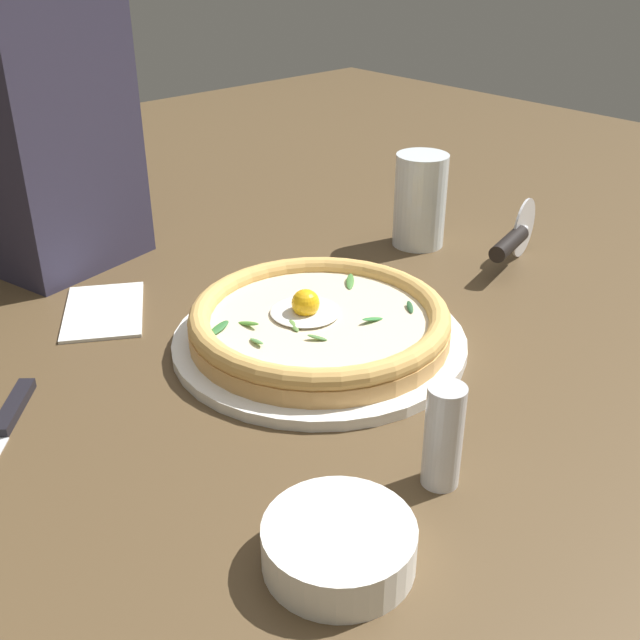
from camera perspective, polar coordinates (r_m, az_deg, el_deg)
The scene contains 9 objects.
ground_plane at distance 0.86m, azimuth 0.58°, elevation -2.49°, with size 2.40×2.40×0.03m, color brown.
pizza_plate at distance 0.84m, azimuth -0.00°, elevation -1.57°, with size 0.32×0.32×0.01m, color white.
pizza at distance 0.83m, azimuth -0.02°, elevation -0.09°, with size 0.28×0.28×0.05m.
side_bowl at distance 0.58m, azimuth 1.41°, elevation -16.35°, with size 0.11×0.11×0.03m, color white.
pizza_cutter at distance 1.05m, azimuth 14.25°, elevation 5.89°, with size 0.15×0.05×0.08m.
table_knife at distance 0.76m, azimuth -22.65°, elevation -7.71°, with size 0.17×0.19×0.01m.
drinking_glass at distance 1.10m, azimuth 7.40°, elevation 8.31°, with size 0.07×0.07×0.13m.
folded_napkin at distance 0.95m, azimuth -15.77°, elevation 0.76°, with size 0.14×0.09×0.01m, color white.
pepper_shaker at distance 0.63m, azimuth 9.14°, elevation -8.50°, with size 0.03×0.03×0.09m, color silver.
Camera 1 is at (-0.50, -0.54, 0.42)m, focal length 43.12 mm.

